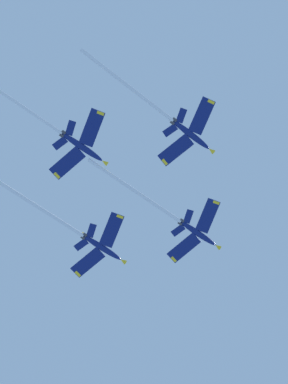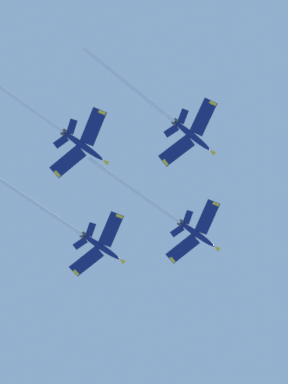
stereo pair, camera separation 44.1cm
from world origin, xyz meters
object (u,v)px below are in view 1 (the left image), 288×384
jet_lead (176,218)px  jet_slot (64,135)px  jet_left_wing (73,229)px  jet_right_wing (170,118)px

jet_lead → jet_slot: (19.75, 29.46, -6.51)m
jet_lead → jet_slot: size_ratio=1.04×
jet_left_wing → jet_slot: jet_left_wing is taller
jet_lead → jet_slot: 36.06m
jet_left_wing → jet_right_wing: size_ratio=1.13×
jet_left_wing → jet_slot: 24.32m
jet_lead → jet_right_wing: (-6.04, 25.36, -4.08)m
jet_left_wing → jet_lead: bearing=-166.7°
jet_lead → jet_left_wing: jet_lead is taller
jet_lead → jet_left_wing: bearing=13.3°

